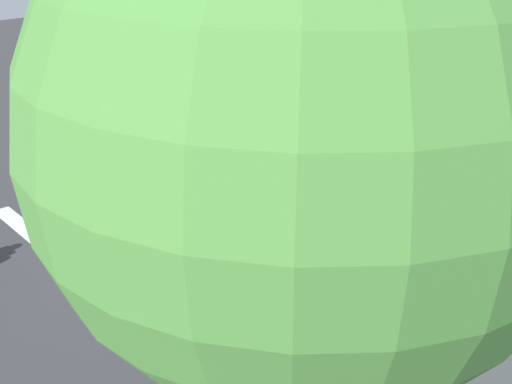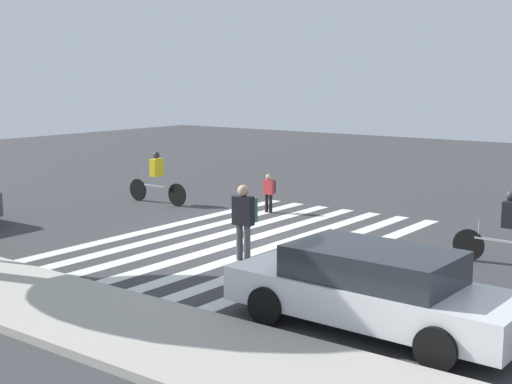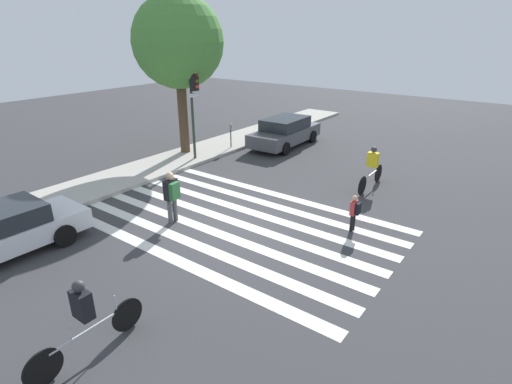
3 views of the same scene
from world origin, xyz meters
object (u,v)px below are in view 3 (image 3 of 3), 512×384
cyclist_near_curb (84,317)px  car_parked_silver_sedan (285,132)px  traffic_light (194,96)px  parking_meter (231,131)px  cyclist_far_lane (372,167)px  pedestrian_adult_tall_backpack (172,194)px  street_tree (178,42)px  pedestrian_adult_yellow_jacket (355,211)px

cyclist_near_curb → car_parked_silver_sedan: (14.55, 4.95, -0.11)m
traffic_light → parking_meter: (2.41, -0.04, -2.00)m
traffic_light → cyclist_far_lane: size_ratio=1.77×
pedestrian_adult_tall_backpack → cyclist_near_curb: 5.62m
car_parked_silver_sedan → street_tree: bearing=142.0°
traffic_light → cyclist_near_curb: (-9.83, -6.77, -2.13)m
traffic_light → street_tree: size_ratio=0.59×
traffic_light → cyclist_near_curb: 12.12m
parking_meter → pedestrian_adult_yellow_jacket: 9.80m
pedestrian_adult_tall_backpack → cyclist_near_curb: (-4.81, -2.91, -0.11)m
pedestrian_adult_tall_backpack → cyclist_far_lane: (6.58, -3.91, -0.11)m
street_tree → cyclist_far_lane: size_ratio=3.00×
traffic_light → street_tree: bearing=68.7°
street_tree → cyclist_near_curb: (-10.32, -8.04, -4.31)m
pedestrian_adult_yellow_jacket → parking_meter: bearing=61.0°
cyclist_near_curb → pedestrian_adult_yellow_jacket: bearing=-13.9°
traffic_light → pedestrian_adult_tall_backpack: size_ratio=2.55×
street_tree → cyclist_near_curb: street_tree is taller
street_tree → pedestrian_adult_tall_backpack: (-5.52, -5.13, -4.19)m
cyclist_far_lane → car_parked_silver_sedan: bearing=61.0°
pedestrian_adult_yellow_jacket → car_parked_silver_sedan: 9.74m
pedestrian_adult_tall_backpack → cyclist_far_lane: 7.65m
cyclist_near_curb → parking_meter: bearing=29.0°
street_tree → cyclist_far_lane: (1.06, -9.03, -4.31)m
pedestrian_adult_yellow_jacket → cyclist_far_lane: 3.85m
pedestrian_adult_tall_backpack → cyclist_far_lane: pedestrian_adult_tall_backpack is taller
street_tree → pedestrian_adult_yellow_jacket: size_ratio=6.29×
parking_meter → cyclist_far_lane: 7.77m
traffic_light → cyclist_far_lane: bearing=-78.7°
pedestrian_adult_yellow_jacket → cyclist_near_curb: (-7.65, 1.93, 0.19)m
street_tree → pedestrian_adult_tall_backpack: street_tree is taller
parking_meter → pedestrian_adult_yellow_jacket: bearing=-117.9°
street_tree → cyclist_far_lane: 10.06m
car_parked_silver_sedan → cyclist_far_lane: bearing=-119.9°
street_tree → pedestrian_adult_yellow_jacket: 11.26m
cyclist_far_lane → street_tree: bearing=95.8°
traffic_light → parking_meter: traffic_light is taller
traffic_light → pedestrian_adult_yellow_jacket: (-2.18, -8.70, -2.32)m
traffic_light → pedestrian_adult_yellow_jacket: bearing=-104.0°
street_tree → cyclist_far_lane: street_tree is taller
pedestrian_adult_tall_backpack → street_tree: bearing=37.9°
parking_meter → pedestrian_adult_yellow_jacket: size_ratio=1.17×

